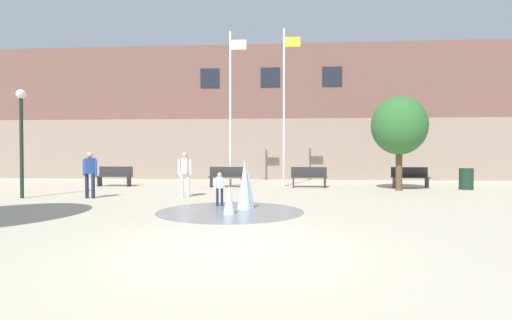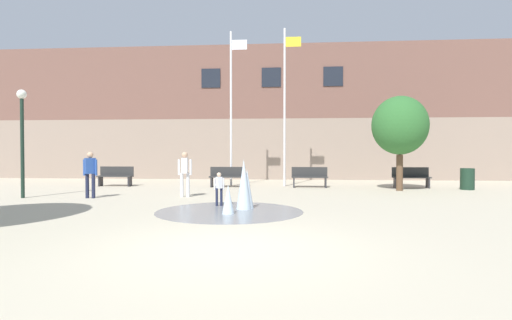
{
  "view_description": "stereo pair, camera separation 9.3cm",
  "coord_description": "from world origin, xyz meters",
  "views": [
    {
      "loc": [
        0.88,
        -6.49,
        1.59
      ],
      "look_at": [
        -0.18,
        7.73,
        1.3
      ],
      "focal_mm": 28.0,
      "sensor_mm": 36.0,
      "label": 1
    },
    {
      "loc": [
        0.97,
        -6.49,
        1.59
      ],
      "look_at": [
        -0.18,
        7.73,
        1.3
      ],
      "focal_mm": 28.0,
      "sensor_mm": 36.0,
      "label": 2
    }
  ],
  "objects": [
    {
      "name": "park_bench_near_trashcan",
      "position": [
        1.93,
        11.46,
        0.48
      ],
      "size": [
        1.6,
        0.44,
        0.91
      ],
      "color": "#28282D",
      "rests_on": "ground"
    },
    {
      "name": "library_building",
      "position": [
        0.0,
        19.43,
        3.9
      ],
      "size": [
        36.0,
        6.05,
        7.79
      ],
      "color": "gray",
      "rests_on": "ground"
    },
    {
      "name": "park_bench_far_left",
      "position": [
        -7.02,
        11.43,
        0.48
      ],
      "size": [
        1.6,
        0.44,
        0.91
      ],
      "color": "#28282D",
      "rests_on": "ground"
    },
    {
      "name": "lamp_post_left_lane",
      "position": [
        -8.15,
        6.54,
        2.45
      ],
      "size": [
        0.32,
        0.32,
        3.73
      ],
      "color": "#192D23",
      "rests_on": "ground"
    },
    {
      "name": "teen_by_trashcan",
      "position": [
        -5.8,
        6.68,
        0.93
      ],
      "size": [
        0.5,
        0.38,
        1.59
      ],
      "rotation": [
        0.0,
        0.0,
        -2.41
      ],
      "color": "#1E233D",
      "rests_on": "ground"
    },
    {
      "name": "park_bench_under_right_flagpole",
      "position": [
        -1.77,
        11.37,
        0.48
      ],
      "size": [
        1.6,
        0.44,
        0.91
      ],
      "color": "#28282D",
      "rests_on": "ground"
    },
    {
      "name": "trash_can",
      "position": [
        8.5,
        10.94,
        0.45
      ],
      "size": [
        0.56,
        0.56,
        0.9
      ],
      "primitive_type": "cylinder",
      "color": "#193323",
      "rests_on": "ground"
    },
    {
      "name": "adult_in_red",
      "position": [
        -2.66,
        7.29,
        0.93
      ],
      "size": [
        0.5,
        0.36,
        1.59
      ],
      "rotation": [
        0.0,
        0.0,
        1.69
      ],
      "color": "silver",
      "rests_on": "ground"
    },
    {
      "name": "ground_plane",
      "position": [
        0.0,
        0.0,
        0.0
      ],
      "size": [
        100.0,
        100.0,
        0.0
      ],
      "primitive_type": "plane",
      "color": "#BCB299"
    },
    {
      "name": "street_tree_near_building",
      "position": [
        5.53,
        10.26,
        2.66
      ],
      "size": [
        2.26,
        2.26,
        3.88
      ],
      "color": "brown",
      "rests_on": "ground"
    },
    {
      "name": "child_with_pink_shirt",
      "position": [
        -1.06,
        5.1,
        0.58
      ],
      "size": [
        0.31,
        0.24,
        0.99
      ],
      "rotation": [
        0.0,
        0.0,
        2.14
      ],
      "color": "#1E233D",
      "rests_on": "ground"
    },
    {
      "name": "park_bench_far_right",
      "position": [
        6.39,
        11.6,
        0.48
      ],
      "size": [
        1.6,
        0.44,
        0.91
      ],
      "color": "#28282D",
      "rests_on": "ground"
    },
    {
      "name": "flagpole_left",
      "position": [
        -1.66,
        12.03,
        3.84
      ],
      "size": [
        0.8,
        0.1,
        7.2
      ],
      "color": "silver",
      "rests_on": "ground"
    },
    {
      "name": "splash_fountain",
      "position": [
        -0.34,
        4.31,
        0.47
      ],
      "size": [
        3.93,
        3.93,
        1.38
      ],
      "color": "gray",
      "rests_on": "ground"
    },
    {
      "name": "flagpole_right",
      "position": [
        0.83,
        12.03,
        3.88
      ],
      "size": [
        0.8,
        0.1,
        7.28
      ],
      "color": "silver",
      "rests_on": "ground"
    }
  ]
}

